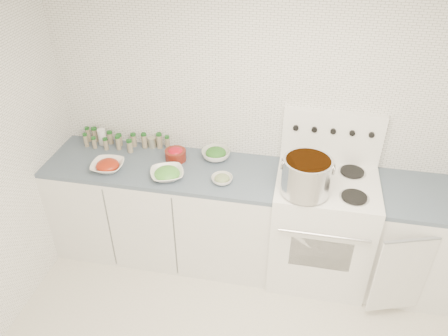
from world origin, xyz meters
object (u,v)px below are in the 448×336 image
bowl_tomato (108,166)px  bowl_snowpea (167,174)px  stock_pot (307,175)px  stove (321,225)px

bowl_tomato → bowl_snowpea: size_ratio=0.82×
bowl_tomato → bowl_snowpea: bearing=-1.9°
bowl_tomato → bowl_snowpea: (0.49, -0.02, 0.00)m
stock_pot → bowl_tomato: bearing=178.1°
stove → bowl_snowpea: 1.29m
stock_pot → stove: bearing=46.6°
stock_pot → bowl_snowpea: stock_pot is taller
stock_pot → bowl_tomato: (-1.53, 0.05, -0.15)m
stove → bowl_tomato: size_ratio=5.07×
stove → bowl_tomato: 1.76m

